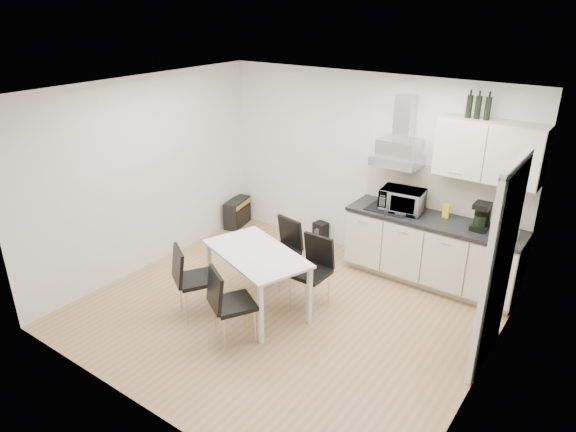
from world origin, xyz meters
name	(u,v)px	position (x,y,z in m)	size (l,w,h in m)	color
ground	(282,312)	(0.00, 0.00, 0.00)	(4.50, 4.50, 0.00)	tan
wall_back	(366,168)	(0.00, 2.00, 1.30)	(4.50, 0.10, 2.60)	silver
wall_front	(137,290)	(0.00, -2.00, 1.30)	(4.50, 0.10, 2.60)	silver
wall_left	(146,175)	(-2.25, 0.00, 1.30)	(0.10, 4.00, 2.60)	silver
wall_right	(491,270)	(2.25, 0.00, 1.30)	(0.10, 4.00, 2.60)	silver
ceiling	(281,93)	(0.00, 0.00, 2.60)	(4.50, 4.50, 0.00)	white
doorway	(499,269)	(2.21, 0.55, 1.05)	(0.08, 1.04, 2.10)	white
kitchenette	(438,225)	(1.19, 1.73, 0.83)	(2.22, 0.64, 2.52)	beige
dining_table	(257,259)	(-0.31, -0.09, 0.66)	(1.50, 1.16, 0.75)	white
chair_far_left	(279,253)	(-0.43, 0.53, 0.44)	(0.44, 0.50, 0.88)	black
chair_far_right	(310,274)	(0.18, 0.32, 0.44)	(0.44, 0.50, 0.88)	black
chair_near_left	(196,280)	(-0.82, -0.58, 0.44)	(0.44, 0.50, 0.88)	black
chair_near_right	(234,305)	(-0.12, -0.72, 0.44)	(0.44, 0.50, 0.88)	black
guitar_amp	(237,212)	(-2.12, 1.65, 0.23)	(0.35, 0.58, 0.45)	black
floor_speaker	(321,232)	(-0.65, 1.90, 0.16)	(0.20, 0.17, 0.33)	black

